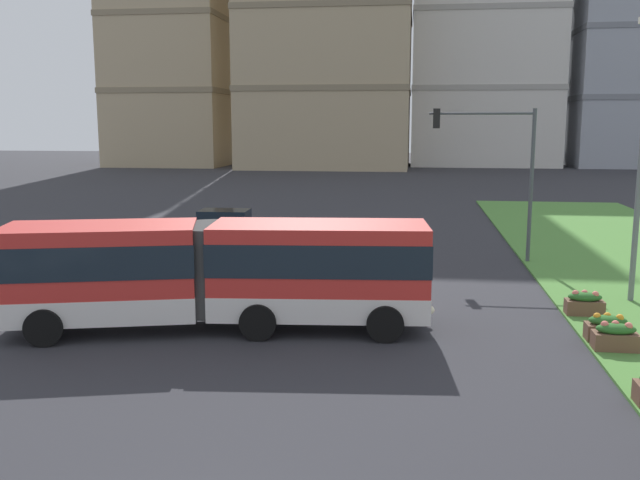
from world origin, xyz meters
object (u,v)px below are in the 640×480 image
at_px(apartment_tower_eastcentre, 637,2).
at_px(flower_planter_3, 615,336).
at_px(articulated_bus, 219,272).
at_px(apartment_tower_centre, 485,20).
at_px(car_maroon_sedan, 227,227).
at_px(flower_planter_4, 607,328).
at_px(traffic_light_far_right, 498,158).
at_px(flower_planter_5, 585,303).

bearing_deg(apartment_tower_eastcentre, flower_planter_3, -105.81).
relative_size(articulated_bus, flower_planter_3, 10.95).
bearing_deg(apartment_tower_centre, car_maroon_sedan, -104.74).
height_order(flower_planter_4, traffic_light_far_right, traffic_light_far_right).
distance_m(flower_planter_4, flower_planter_5, 2.55).
relative_size(articulated_bus, traffic_light_far_right, 1.90).
xyz_separation_m(articulated_bus, flower_planter_3, (10.54, -0.66, -1.23)).
bearing_deg(apartment_tower_centre, traffic_light_far_right, -94.50).
bearing_deg(apartment_tower_eastcentre, car_maroon_sedan, -119.01).
distance_m(flower_planter_5, apartment_tower_eastcentre, 85.60).
relative_size(flower_planter_4, apartment_tower_eastcentre, 0.03).
relative_size(flower_planter_3, flower_planter_5, 1.00).
bearing_deg(flower_planter_5, flower_planter_3, -90.00).
distance_m(flower_planter_3, flower_planter_4, 0.77).
relative_size(flower_planter_4, apartment_tower_centre, 0.03).
height_order(flower_planter_4, apartment_tower_eastcentre, apartment_tower_eastcentre).
bearing_deg(traffic_light_far_right, flower_planter_5, -77.93).
bearing_deg(car_maroon_sedan, articulated_bus, -75.55).
distance_m(traffic_light_far_right, apartment_tower_eastcentre, 77.57).
xyz_separation_m(apartment_tower_centre, apartment_tower_eastcentre, (19.55, -0.98, 1.73)).
xyz_separation_m(articulated_bus, apartment_tower_centre, (14.45, 83.22, 18.12)).
distance_m(car_maroon_sedan, apartment_tower_centre, 73.77).
bearing_deg(flower_planter_5, flower_planter_4, -90.00).
distance_m(flower_planter_4, apartment_tower_centre, 85.43).
bearing_deg(apartment_tower_centre, apartment_tower_eastcentre, -2.87).
bearing_deg(flower_planter_4, apartment_tower_centre, 87.30).
xyz_separation_m(traffic_light_far_right, apartment_tower_eastcentre, (25.24, 71.32, 17.14)).
bearing_deg(articulated_bus, flower_planter_3, -3.60).
distance_m(flower_planter_4, traffic_light_far_right, 11.64).
height_order(flower_planter_5, apartment_tower_eastcentre, apartment_tower_eastcentre).
relative_size(car_maroon_sedan, traffic_light_far_right, 0.70).
relative_size(car_maroon_sedan, flower_planter_5, 4.06).
bearing_deg(traffic_light_far_right, apartment_tower_eastcentre, 70.51).
distance_m(car_maroon_sedan, traffic_light_far_right, 13.39).
xyz_separation_m(flower_planter_4, flower_planter_5, (0.00, 2.55, 0.00)).
xyz_separation_m(flower_planter_4, apartment_tower_eastcentre, (23.47, 82.13, 21.08)).
bearing_deg(flower_planter_3, flower_planter_4, 90.00).
xyz_separation_m(articulated_bus, flower_planter_4, (10.54, 0.10, -1.23)).
bearing_deg(apartment_tower_eastcentre, flower_planter_5, -106.43).
xyz_separation_m(articulated_bus, flower_planter_5, (10.54, 2.66, -1.23)).
relative_size(apartment_tower_centre, apartment_tower_eastcentre, 0.92).
bearing_deg(flower_planter_5, articulated_bus, -165.84).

